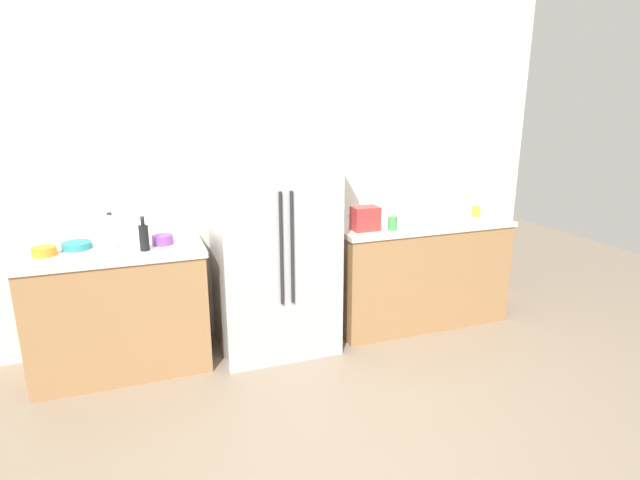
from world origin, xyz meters
name	(u,v)px	position (x,y,z in m)	size (l,w,h in m)	color
ground_plane	(349,436)	(0.00, 0.00, 0.00)	(10.08, 10.08, 0.00)	gray
kitchen_back_panel	(270,159)	(0.00, 1.71, 1.46)	(5.04, 0.10, 2.91)	silver
counter_left	(121,309)	(-1.24, 1.34, 0.46)	(1.22, 0.65, 0.92)	#9E7247
counter_right	(417,271)	(1.22, 1.34, 0.46)	(1.56, 0.65, 0.92)	#9E7247
refrigerator	(274,236)	(-0.09, 1.29, 0.91)	(0.89, 0.72, 1.82)	#B2B5BA
toaster	(365,218)	(0.65, 1.21, 1.01)	(0.21, 0.15, 0.19)	red
rice_cooker	(447,204)	(1.50, 1.36, 1.05)	(0.28, 0.28, 0.29)	silver
bottle_a	(111,235)	(-1.24, 1.33, 1.01)	(0.07, 0.07, 0.26)	white
bottle_b	(144,237)	(-1.03, 1.21, 1.01)	(0.06, 0.06, 0.24)	black
cup_a	(393,223)	(0.86, 1.14, 0.97)	(0.07, 0.07, 0.11)	green
cup_b	(476,211)	(1.81, 1.33, 0.96)	(0.07, 0.07, 0.09)	yellow
bowl_a	(163,240)	(-0.91, 1.34, 0.95)	(0.15, 0.15, 0.07)	purple
bowl_b	(44,251)	(-1.67, 1.32, 0.95)	(0.15, 0.15, 0.06)	orange
bowl_c	(77,245)	(-1.48, 1.42, 0.94)	(0.20, 0.20, 0.05)	teal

